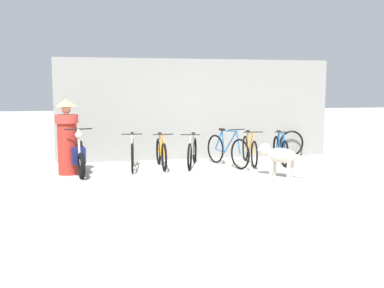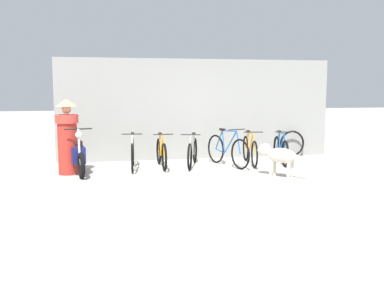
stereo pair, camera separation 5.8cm
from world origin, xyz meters
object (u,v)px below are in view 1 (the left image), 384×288
object	(u,v)px
bicycle_4	(250,150)
bicycle_1	(161,153)
motorcycle	(77,155)
spare_tire_left	(291,144)
bicycle_2	(192,152)
person_in_robes	(67,136)
bicycle_5	(280,150)
stray_dog	(278,155)
bicycle_0	(132,154)
bicycle_3	(227,150)

from	to	relation	value
bicycle_4	bicycle_1	bearing A→B (deg)	-82.17
motorcycle	spare_tire_left	world-z (taller)	motorcycle
bicycle_2	bicycle_1	bearing A→B (deg)	-71.00
bicycle_2	person_in_robes	size ratio (longest dim) A/B	1.00
motorcycle	person_in_robes	distance (m)	0.48
bicycle_5	person_in_robes	bearing A→B (deg)	-75.60
bicycle_2	stray_dog	xyz separation A→B (m)	(1.50, -1.68, 0.13)
bicycle_0	bicycle_3	distance (m)	2.28
stray_dog	bicycle_2	bearing A→B (deg)	2.40
bicycle_0	bicycle_4	size ratio (longest dim) A/B	0.97
bicycle_5	motorcycle	size ratio (longest dim) A/B	0.82
bicycle_2	spare_tire_left	bearing A→B (deg)	125.84
stray_dog	bicycle_1	bearing A→B (deg)	14.10
bicycle_1	bicycle_3	bearing A→B (deg)	85.62
stray_dog	bicycle_3	bearing A→B (deg)	-16.07
person_in_robes	bicycle_3	bearing A→B (deg)	-141.12
bicycle_2	bicycle_5	bearing A→B (deg)	107.05
bicycle_4	bicycle_5	distance (m)	0.80
bicycle_0	motorcycle	distance (m)	1.29
bicycle_1	spare_tire_left	size ratio (longest dim) A/B	2.25
spare_tire_left	bicycle_3	bearing A→B (deg)	-153.47
bicycle_2	person_in_robes	world-z (taller)	person_in_robes
bicycle_0	bicycle_1	bearing A→B (deg)	98.98
bicycle_0	bicycle_4	world-z (taller)	bicycle_0
bicycle_4	bicycle_2	bearing A→B (deg)	-82.45
bicycle_5	bicycle_1	bearing A→B (deg)	-80.42
bicycle_0	bicycle_4	distance (m)	2.89
stray_dog	person_in_robes	size ratio (longest dim) A/B	0.59
bicycle_3	bicycle_5	bearing A→B (deg)	75.49
person_in_robes	bicycle_4	bearing A→B (deg)	-139.93
bicycle_5	bicycle_0	bearing A→B (deg)	-79.57
bicycle_4	motorcycle	distance (m)	4.16
motorcycle	stray_dog	xyz separation A→B (m)	(4.19, -1.35, 0.06)
person_in_robes	spare_tire_left	xyz separation A→B (m)	(5.87, 1.34, -0.49)
motorcycle	bicycle_3	bearing A→B (deg)	82.92
bicycle_1	bicycle_4	world-z (taller)	bicycle_4
bicycle_4	stray_dog	world-z (taller)	bicycle_4
bicycle_1	bicycle_5	bearing A→B (deg)	89.50
bicycle_1	spare_tire_left	world-z (taller)	bicycle_1
bicycle_3	motorcycle	xyz separation A→B (m)	(-3.53, -0.19, 0.03)
bicycle_1	bicycle_4	size ratio (longest dim) A/B	0.94
bicycle_2	bicycle_3	bearing A→B (deg)	98.90
bicycle_0	spare_tire_left	distance (m)	4.54
spare_tire_left	bicycle_2	bearing A→B (deg)	-162.63
bicycle_3	bicycle_5	world-z (taller)	bicycle_3
motorcycle	bicycle_0	bearing A→B (deg)	92.32
bicycle_5	motorcycle	distance (m)	4.95
person_in_robes	bicycle_1	bearing A→B (deg)	-134.56
stray_dog	spare_tire_left	bearing A→B (deg)	-69.18
stray_dog	person_in_robes	distance (m)	4.57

